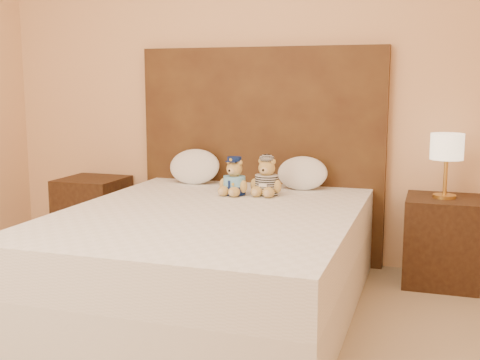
% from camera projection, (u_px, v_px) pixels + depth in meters
% --- Properties ---
extents(bed, '(1.60, 2.00, 0.55)m').
position_uv_depth(bed, '(210.00, 258.00, 3.40)').
color(bed, white).
rests_on(bed, ground).
extents(headboard, '(1.75, 0.08, 1.50)m').
position_uv_depth(headboard, '(260.00, 155.00, 4.27)').
color(headboard, '#523618').
rests_on(headboard, ground).
extents(nightstand_left, '(0.45, 0.45, 0.55)m').
position_uv_depth(nightstand_left, '(93.00, 214.00, 4.53)').
color(nightstand_left, '#3A2412').
rests_on(nightstand_left, ground).
extents(nightstand_right, '(0.45, 0.45, 0.55)m').
position_uv_depth(nightstand_right, '(442.00, 241.00, 3.77)').
color(nightstand_right, '#3A2412').
rests_on(nightstand_right, ground).
extents(lamp, '(0.20, 0.20, 0.40)m').
position_uv_depth(lamp, '(447.00, 150.00, 3.68)').
color(lamp, gold).
rests_on(lamp, nightstand_right).
extents(teddy_police, '(0.25, 0.24, 0.24)m').
position_uv_depth(teddy_police, '(234.00, 176.00, 3.80)').
color(teddy_police, tan).
rests_on(teddy_police, bed).
extents(teddy_prisoner, '(0.23, 0.23, 0.24)m').
position_uv_depth(teddy_prisoner, '(267.00, 176.00, 3.79)').
color(teddy_prisoner, tan).
rests_on(teddy_prisoner, bed).
extents(pillow_left, '(0.37, 0.24, 0.26)m').
position_uv_depth(pillow_left, '(194.00, 165.00, 4.25)').
color(pillow_left, white).
rests_on(pillow_left, bed).
extents(pillow_right, '(0.34, 0.22, 0.24)m').
position_uv_depth(pillow_right, '(302.00, 172.00, 4.01)').
color(pillow_right, white).
rests_on(pillow_right, bed).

